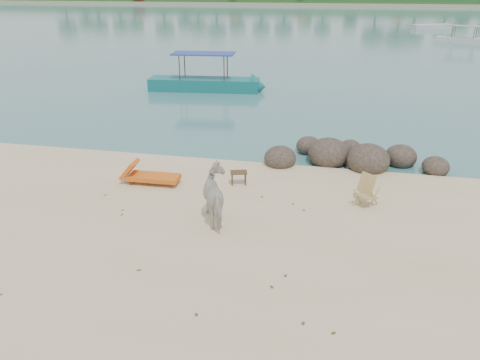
{
  "coord_description": "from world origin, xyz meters",
  "views": [
    {
      "loc": [
        2.59,
        -9.81,
        6.14
      ],
      "look_at": [
        0.08,
        2.0,
        1.0
      ],
      "focal_mm": 35.0,
      "sensor_mm": 36.0,
      "label": 1
    }
  ],
  "objects_px": {
    "side_table": "(239,179)",
    "boat_near": "(204,59)",
    "deck_chair": "(366,192)",
    "boulders": "(348,157)",
    "cow": "(218,197)",
    "lounge_chair": "(154,175)"
  },
  "relations": [
    {
      "from": "side_table",
      "to": "lounge_chair",
      "type": "xyz_separation_m",
      "value": [
        -2.72,
        -0.51,
        0.1
      ]
    },
    {
      "from": "boulders",
      "to": "lounge_chair",
      "type": "distance_m",
      "value": 7.04
    },
    {
      "from": "cow",
      "to": "deck_chair",
      "type": "distance_m",
      "value": 4.4
    },
    {
      "from": "boulders",
      "to": "cow",
      "type": "xyz_separation_m",
      "value": [
        -3.5,
        -5.36,
        0.51
      ]
    },
    {
      "from": "lounge_chair",
      "to": "boat_near",
      "type": "distance_m",
      "value": 14.68
    },
    {
      "from": "lounge_chair",
      "to": "boat_near",
      "type": "bearing_deg",
      "value": 98.25
    },
    {
      "from": "deck_chair",
      "to": "boat_near",
      "type": "height_order",
      "value": "boat_near"
    },
    {
      "from": "cow",
      "to": "lounge_chair",
      "type": "bearing_deg",
      "value": -64.95
    },
    {
      "from": "boulders",
      "to": "boat_near",
      "type": "relative_size",
      "value": 0.86
    },
    {
      "from": "cow",
      "to": "boat_near",
      "type": "height_order",
      "value": "boat_near"
    },
    {
      "from": "lounge_chair",
      "to": "boat_near",
      "type": "relative_size",
      "value": 0.28
    },
    {
      "from": "cow",
      "to": "side_table",
      "type": "relative_size",
      "value": 3.27
    },
    {
      "from": "side_table",
      "to": "lounge_chair",
      "type": "bearing_deg",
      "value": 175.4
    },
    {
      "from": "deck_chair",
      "to": "cow",
      "type": "bearing_deg",
      "value": -114.16
    },
    {
      "from": "deck_chair",
      "to": "boat_near",
      "type": "distance_m",
      "value": 17.32
    },
    {
      "from": "boat_near",
      "to": "deck_chair",
      "type": "bearing_deg",
      "value": -63.86
    },
    {
      "from": "cow",
      "to": "side_table",
      "type": "distance_m",
      "value": 2.62
    },
    {
      "from": "boulders",
      "to": "boat_near",
      "type": "bearing_deg",
      "value": 127.92
    },
    {
      "from": "lounge_chair",
      "to": "boat_near",
      "type": "height_order",
      "value": "boat_near"
    },
    {
      "from": "lounge_chair",
      "to": "deck_chair",
      "type": "relative_size",
      "value": 2.33
    },
    {
      "from": "side_table",
      "to": "boat_near",
      "type": "xyz_separation_m",
      "value": [
        -5.15,
        13.88,
        1.6
      ]
    },
    {
      "from": "deck_chair",
      "to": "boulders",
      "type": "bearing_deg",
      "value": 139.63
    }
  ]
}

